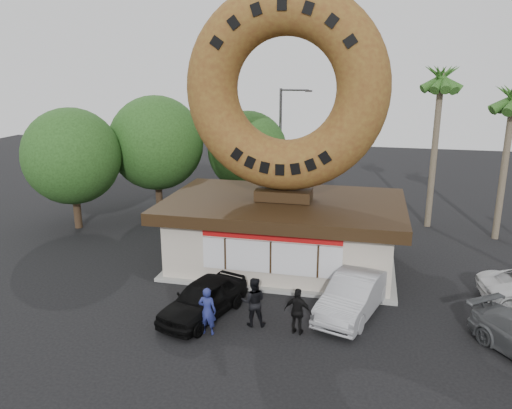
{
  "coord_description": "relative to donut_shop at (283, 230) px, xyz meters",
  "views": [
    {
      "loc": [
        3.82,
        -16.45,
        9.38
      ],
      "look_at": [
        -0.89,
        4.0,
        3.54
      ],
      "focal_mm": 35.0,
      "sensor_mm": 36.0,
      "label": 1
    }
  ],
  "objects": [
    {
      "name": "donut_shop",
      "position": [
        0.0,
        0.0,
        0.0
      ],
      "size": [
        11.2,
        7.2,
        3.8
      ],
      "color": "beige",
      "rests_on": "ground"
    },
    {
      "name": "person_right",
      "position": [
        1.65,
        -6.3,
        -0.89
      ],
      "size": [
        1.09,
        0.6,
        1.76
      ],
      "primitive_type": "imported",
      "rotation": [
        0.0,
        0.0,
        2.96
      ],
      "color": "black",
      "rests_on": "ground"
    },
    {
      "name": "person_center",
      "position": [
        -0.05,
        -6.04,
        -0.82
      ],
      "size": [
        1.05,
        0.89,
        1.9
      ],
      "primitive_type": "imported",
      "rotation": [
        0.0,
        0.0,
        3.34
      ],
      "color": "black",
      "rests_on": "ground"
    },
    {
      "name": "tree_mid",
      "position": [
        -4.0,
        9.02,
        2.25
      ],
      "size": [
        5.2,
        5.2,
        6.63
      ],
      "color": "#473321",
      "rests_on": "ground"
    },
    {
      "name": "street_lamp",
      "position": [
        -1.86,
        10.02,
        2.72
      ],
      "size": [
        2.11,
        0.2,
        8.0
      ],
      "color": "#59595E",
      "rests_on": "ground"
    },
    {
      "name": "palm_near",
      "position": [
        7.5,
        8.02,
        6.65
      ],
      "size": [
        2.6,
        2.6,
        9.75
      ],
      "color": "#726651",
      "rests_on": "ground"
    },
    {
      "name": "person_left",
      "position": [
        -1.52,
        -7.03,
        -0.87
      ],
      "size": [
        0.66,
        0.43,
        1.8
      ],
      "primitive_type": "imported",
      "rotation": [
        0.0,
        0.0,
        3.14
      ],
      "color": "navy",
      "rests_on": "ground"
    },
    {
      "name": "car_silver",
      "position": [
        3.55,
        -4.27,
        -0.98
      ],
      "size": [
        2.99,
        5.03,
        1.56
      ],
      "primitive_type": "imported",
      "rotation": [
        0.0,
        0.0,
        -0.3
      ],
      "color": "#A4A5AA",
      "rests_on": "ground"
    },
    {
      "name": "giant_donut",
      "position": [
        0.0,
        0.02,
        6.62
      ],
      "size": [
        9.17,
        2.34,
        9.17
      ],
      "primitive_type": "torus",
      "rotation": [
        1.57,
        0.0,
        0.0
      ],
      "color": "olive",
      "rests_on": "donut_shop"
    },
    {
      "name": "car_black",
      "position": [
        -2.09,
        -5.8,
        -1.03
      ],
      "size": [
        2.96,
        4.63,
        1.47
      ],
      "primitive_type": "imported",
      "rotation": [
        0.0,
        0.0,
        -0.31
      ],
      "color": "black",
      "rests_on": "ground"
    },
    {
      "name": "tree_far",
      "position": [
        -13.0,
        3.02,
        2.56
      ],
      "size": [
        5.6,
        5.6,
        7.14
      ],
      "color": "#473321",
      "rests_on": "ground"
    },
    {
      "name": "ground",
      "position": [
        0.0,
        -5.98,
        -1.77
      ],
      "size": [
        90.0,
        90.0,
        0.0
      ],
      "primitive_type": "plane",
      "color": "black",
      "rests_on": "ground"
    },
    {
      "name": "tree_west",
      "position": [
        -9.5,
        7.02,
        2.87
      ],
      "size": [
        6.0,
        6.0,
        7.65
      ],
      "color": "#473321",
      "rests_on": "ground"
    }
  ]
}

